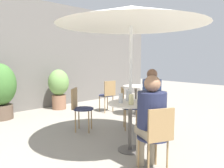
{
  "coord_description": "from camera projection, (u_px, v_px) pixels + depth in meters",
  "views": [
    {
      "loc": [
        -2.19,
        -1.99,
        1.4
      ],
      "look_at": [
        0.23,
        0.56,
        0.99
      ],
      "focal_mm": 35.0,
      "sensor_mm": 36.0,
      "label": 1
    }
  ],
  "objects": [
    {
      "name": "bistro_chair_5",
      "position": [
        127.0,
        104.0,
        4.32
      ],
      "size": [
        0.45,
        0.45,
        0.84
      ],
      "rotation": [
        0.0,
        0.0,
        0.86
      ],
      "color": "#232847",
      "rests_on": "ground_plane"
    },
    {
      "name": "storefront_wall",
      "position": [
        19.0,
        55.0,
        5.7
      ],
      "size": [
        10.0,
        0.06,
        3.0
      ],
      "color": "slate",
      "rests_on": "ground_plane"
    },
    {
      "name": "bistro_chair_3",
      "position": [
        79.0,
        105.0,
        4.22
      ],
      "size": [
        0.45,
        0.45,
        0.84
      ],
      "rotation": [
        0.0,
        0.0,
        0.71
      ],
      "color": "#232847",
      "rests_on": "ground_plane"
    },
    {
      "name": "ground_plane",
      "position": [
        127.0,
        158.0,
        3.09
      ],
      "size": [
        20.0,
        20.0,
        0.0
      ],
      "primitive_type": "plane",
      "color": "gray"
    },
    {
      "name": "beer_glass_0",
      "position": [
        131.0,
        100.0,
        3.12
      ],
      "size": [
        0.07,
        0.07,
        0.15
      ],
      "color": "beige",
      "rests_on": "cafe_table_near"
    },
    {
      "name": "beer_glass_3",
      "position": [
        121.0,
        98.0,
        3.25
      ],
      "size": [
        0.06,
        0.06,
        0.15
      ],
      "color": "silver",
      "rests_on": "cafe_table_near"
    },
    {
      "name": "seated_person_1",
      "position": [
        151.0,
        98.0,
        3.75
      ],
      "size": [
        0.34,
        0.32,
        1.23
      ],
      "rotation": [
        0.0,
        0.0,
        -1.46
      ],
      "color": "#42475B",
      "rests_on": "ground_plane"
    },
    {
      "name": "potted_plant_0",
      "position": [
        0.0,
        88.0,
        5.03
      ],
      "size": [
        0.7,
        0.7,
        1.3
      ],
      "color": "brown",
      "rests_on": "ground_plane"
    },
    {
      "name": "bistro_chair_0",
      "position": [
        157.0,
        134.0,
        2.59
      ],
      "size": [
        0.43,
        0.44,
        0.84
      ],
      "rotation": [
        0.0,
        0.0,
        -3.55
      ],
      "color": "#232847",
      "rests_on": "ground_plane"
    },
    {
      "name": "potted_plant_1",
      "position": [
        59.0,
        86.0,
        6.07
      ],
      "size": [
        0.57,
        0.57,
        1.11
      ],
      "color": "#93664C",
      "rests_on": "ground_plane"
    },
    {
      "name": "seated_person_0",
      "position": [
        151.0,
        115.0,
        2.7
      ],
      "size": [
        0.42,
        0.43,
        1.2
      ],
      "rotation": [
        0.0,
        0.0,
        2.73
      ],
      "color": "gray",
      "rests_on": "ground_plane"
    },
    {
      "name": "cafe_table_near",
      "position": [
        130.0,
        115.0,
        3.3
      ],
      "size": [
        0.67,
        0.67,
        0.74
      ],
      "color": "#514C47",
      "rests_on": "ground_plane"
    },
    {
      "name": "beer_glass_1",
      "position": [
        139.0,
        96.0,
        3.3
      ],
      "size": [
        0.06,
        0.06,
        0.18
      ],
      "color": "#DBC65B",
      "rests_on": "cafe_table_near"
    },
    {
      "name": "beer_glass_2",
      "position": [
        128.0,
        95.0,
        3.41
      ],
      "size": [
        0.06,
        0.06,
        0.18
      ],
      "color": "silver",
      "rests_on": "cafe_table_near"
    },
    {
      "name": "bistro_chair_4",
      "position": [
        108.0,
        93.0,
        5.71
      ],
      "size": [
        0.39,
        0.41,
        0.84
      ],
      "rotation": [
        0.0,
        0.0,
        3.0
      ],
      "color": "#232847",
      "rests_on": "ground_plane"
    },
    {
      "name": "cafe_table_far",
      "position": [
        136.0,
        94.0,
        5.38
      ],
      "size": [
        0.61,
        0.61,
        0.74
      ],
      "color": "#514C47",
      "rests_on": "ground_plane"
    },
    {
      "name": "bistro_chair_1",
      "position": [
        155.0,
        109.0,
        3.88
      ],
      "size": [
        0.41,
        0.39,
        0.84
      ],
      "rotation": [
        0.0,
        0.0,
        -1.46
      ],
      "color": "#232847",
      "rests_on": "ground_plane"
    },
    {
      "name": "umbrella",
      "position": [
        131.0,
        16.0,
        3.13
      ],
      "size": [
        2.16,
        2.16,
        2.15
      ],
      "color": "silver",
      "rests_on": "ground_plane"
    }
  ]
}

